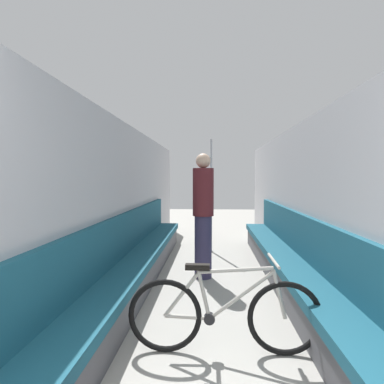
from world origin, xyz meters
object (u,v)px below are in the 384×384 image
(bicycle, at_px, (224,314))
(grab_pole_near, at_px, (211,197))
(bench_seat_row_right, at_px, (293,268))
(passenger_standing, at_px, (203,214))
(bench_seat_row_left, at_px, (134,266))

(bicycle, relative_size, grab_pole_near, 0.73)
(bench_seat_row_right, distance_m, passenger_standing, 1.42)
(bench_seat_row_right, relative_size, grab_pole_near, 2.95)
(bicycle, distance_m, passenger_standing, 2.21)
(grab_pole_near, height_order, passenger_standing, grab_pole_near)
(bench_seat_row_left, relative_size, passenger_standing, 3.60)
(grab_pole_near, bearing_deg, bench_seat_row_right, -66.09)
(bench_seat_row_right, relative_size, passenger_standing, 3.60)
(bench_seat_row_left, bearing_deg, bicycle, -54.53)
(bench_seat_row_right, distance_m, grab_pole_near, 2.65)
(bicycle, relative_size, passenger_standing, 0.89)
(bicycle, bearing_deg, passenger_standing, 91.88)
(bench_seat_row_right, xyz_separation_m, bicycle, (-0.92, -1.55, 0.02))
(bicycle, bearing_deg, grab_pole_near, 87.49)
(bench_seat_row_left, xyz_separation_m, passenger_standing, (0.88, 0.57, 0.62))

